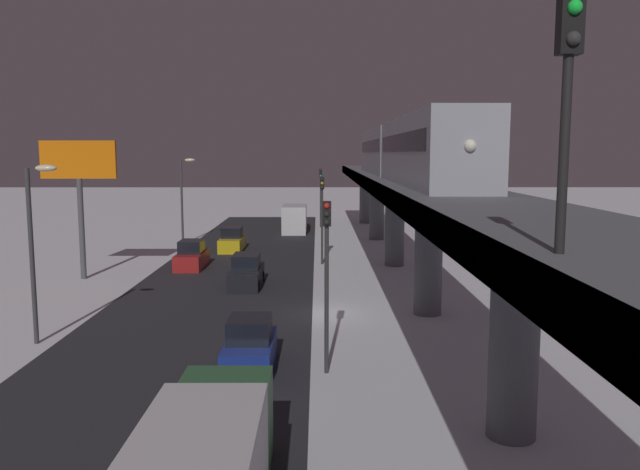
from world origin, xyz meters
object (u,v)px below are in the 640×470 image
at_px(traffic_light_near, 327,262).
at_px(traffic_light_mid, 322,207).
at_px(rail_signal, 568,80).
at_px(sedan_blue, 250,348).
at_px(commercial_billboard, 79,173).
at_px(sedan_black, 247,273).
at_px(sedan_red, 192,257).
at_px(traffic_light_far, 321,189).
at_px(sedan_yellow, 232,241).
at_px(delivery_van, 295,219).
at_px(subway_train, 403,150).

relative_size(traffic_light_near, traffic_light_mid, 1.00).
height_order(rail_signal, sedan_blue, rail_signal).
bearing_deg(traffic_light_near, commercial_billboard, -49.14).
bearing_deg(sedan_black, traffic_light_mid, 58.56).
bearing_deg(sedan_red, traffic_light_near, 112.94).
bearing_deg(traffic_light_mid, sedan_red, 8.64).
height_order(sedan_black, traffic_light_far, traffic_light_far).
bearing_deg(sedan_black, sedan_blue, -83.22).
distance_m(sedan_yellow, traffic_light_near, 31.26).
relative_size(sedan_black, sedan_blue, 1.18).
height_order(sedan_blue, sedan_red, same).
distance_m(sedan_blue, delivery_van, 42.53).
xyz_separation_m(sedan_yellow, traffic_light_far, (-7.50, -16.61, 3.40)).
xyz_separation_m(subway_train, sedan_red, (14.55, -3.04, -7.51)).
bearing_deg(sedan_blue, sedan_yellow, 98.83).
relative_size(sedan_black, traffic_light_mid, 0.74).
distance_m(sedan_blue, sedan_red, 22.36).
xyz_separation_m(subway_train, traffic_light_mid, (5.25, -4.45, -4.11)).
bearing_deg(commercial_billboard, delivery_van, -117.07).
bearing_deg(delivery_van, sedan_black, 85.82).
relative_size(rail_signal, commercial_billboard, 0.45).
distance_m(subway_train, traffic_light_far, 28.62).
height_order(sedan_black, commercial_billboard, commercial_billboard).
relative_size(subway_train, rail_signal, 9.22).
xyz_separation_m(sedan_yellow, delivery_van, (-4.80, -12.92, 0.55)).
relative_size(sedan_red, traffic_light_near, 0.69).
relative_size(sedan_yellow, traffic_light_far, 0.73).
bearing_deg(commercial_billboard, sedan_black, 168.20).
height_order(traffic_light_near, commercial_billboard, commercial_billboard).
relative_size(sedan_blue, sedan_yellow, 0.86).
bearing_deg(subway_train, sedan_blue, 66.11).
bearing_deg(rail_signal, sedan_red, -69.73).
distance_m(subway_train, sedan_blue, 21.47).
distance_m(subway_train, delivery_van, 26.35).
height_order(sedan_red, sedan_yellow, same).
height_order(delivery_van, traffic_light_mid, traffic_light_mid).
bearing_deg(traffic_light_far, traffic_light_mid, 90.00).
bearing_deg(sedan_yellow, commercial_billboard, 56.62).
bearing_deg(sedan_yellow, sedan_black, 100.96).
distance_m(rail_signal, traffic_light_far, 59.89).
xyz_separation_m(traffic_light_near, traffic_light_far, (0.00, -46.77, 0.00)).
relative_size(rail_signal, sedan_yellow, 0.85).
xyz_separation_m(delivery_van, traffic_light_far, (-2.70, -3.69, 2.85)).
xyz_separation_m(sedan_blue, commercial_billboard, (12.64, -17.41, 6.03)).
bearing_deg(subway_train, sedan_red, -11.79).
bearing_deg(traffic_light_far, delivery_van, 53.84).
bearing_deg(traffic_light_near, sedan_blue, -10.70).
bearing_deg(commercial_billboard, traffic_light_near, 130.86).
distance_m(sedan_yellow, traffic_light_mid, 10.66).
bearing_deg(sedan_red, traffic_light_far, -110.56).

